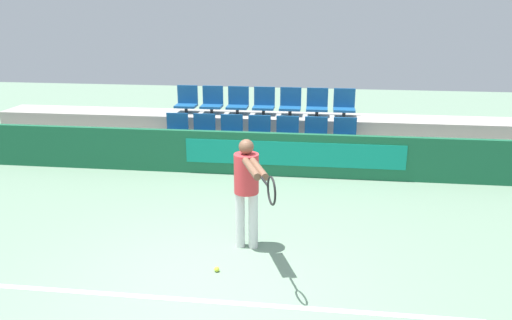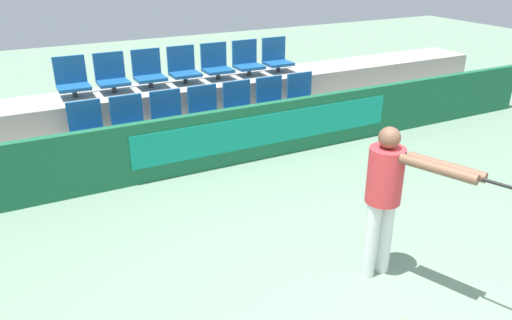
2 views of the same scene
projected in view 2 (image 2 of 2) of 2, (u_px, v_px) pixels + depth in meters
barrier_wall at (224, 138)px, 7.19m from camera, size 12.29×0.14×0.86m
bleacher_tier_front at (209, 140)px, 7.69m from camera, size 11.89×0.90×0.45m
bleacher_tier_middle at (188, 110)px, 8.34m from camera, size 11.89×0.90×0.90m
stadium_chair_0 at (87, 126)px, 6.87m from camera, size 0.46×0.40×0.59m
stadium_chair_1 at (129, 120)px, 7.12m from camera, size 0.46×0.40×0.59m
stadium_chair_2 at (168, 114)px, 7.36m from camera, size 0.46×0.40×0.59m
stadium_chair_3 at (205, 109)px, 7.61m from camera, size 0.46×0.40×0.59m
stadium_chair_4 at (239, 103)px, 7.85m from camera, size 0.46×0.40×0.59m
stadium_chair_5 at (272, 99)px, 8.09m from camera, size 0.46×0.40×0.59m
stadium_chair_6 at (302, 94)px, 8.34m from camera, size 0.46×0.40×0.59m
stadium_chair_7 at (72, 80)px, 7.43m from camera, size 0.46×0.40×0.59m
stadium_chair_8 at (111, 75)px, 7.67m from camera, size 0.46×0.40×0.59m
stadium_chair_9 at (149, 71)px, 7.91m from camera, size 0.46×0.40×0.59m
stadium_chair_10 at (183, 67)px, 8.16m from camera, size 0.46×0.40×0.59m
stadium_chair_11 at (216, 64)px, 8.40m from camera, size 0.46×0.40×0.59m
stadium_chair_12 at (247, 60)px, 8.65m from camera, size 0.46×0.40×0.59m
stadium_chair_13 at (276, 57)px, 8.89m from camera, size 0.46×0.40×0.59m
tennis_player at (392, 189)px, 4.54m from camera, size 0.68×1.52×1.54m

